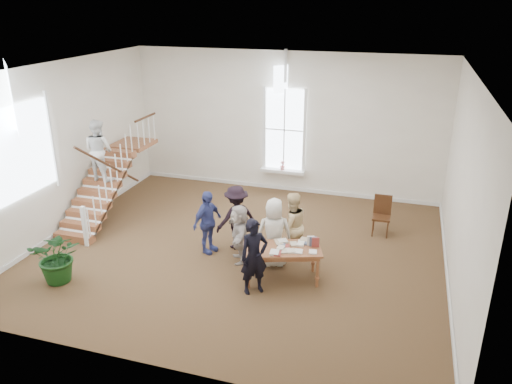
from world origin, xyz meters
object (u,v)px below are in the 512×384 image
(woman_cluster_b, at_px, (236,217))
(side_chair, at_px, (382,213))
(police_officer, at_px, (254,257))
(woman_cluster_a, at_px, (207,222))
(woman_cluster_c, at_px, (239,234))
(library_table, at_px, (283,251))
(elderly_woman, at_px, (274,233))
(floor_plant, at_px, (58,256))
(person_yellow, at_px, (291,226))

(woman_cluster_b, distance_m, side_chair, 3.97)
(police_officer, distance_m, side_chair, 4.48)
(police_officer, bearing_deg, woman_cluster_b, 79.72)
(police_officer, bearing_deg, woman_cluster_a, 99.86)
(woman_cluster_c, distance_m, side_chair, 4.08)
(library_table, distance_m, woman_cluster_c, 1.33)
(elderly_woman, height_order, woman_cluster_b, elderly_woman)
(floor_plant, distance_m, side_chair, 8.17)
(woman_cluster_b, bearing_deg, elderly_woman, 104.49)
(library_table, height_order, person_yellow, person_yellow)
(elderly_woman, xyz_separation_m, woman_cluster_c, (-0.85, -0.05, -0.12))
(elderly_woman, bearing_deg, police_officer, 66.63)
(elderly_woman, height_order, side_chair, elderly_woman)
(police_officer, relative_size, side_chair, 1.58)
(elderly_woman, xyz_separation_m, side_chair, (2.32, 2.51, -0.24))
(library_table, height_order, elderly_woman, elderly_woman)
(person_yellow, xyz_separation_m, woman_cluster_a, (-2.05, -0.35, -0.03))
(woman_cluster_a, xyz_separation_m, side_chair, (4.07, 2.37, -0.21))
(woman_cluster_b, bearing_deg, person_yellow, 128.17)
(side_chair, bearing_deg, woman_cluster_c, -141.34)
(person_yellow, distance_m, woman_cluster_c, 1.28)
(police_officer, distance_m, woman_cluster_c, 1.42)
(library_table, distance_m, person_yellow, 1.10)
(floor_plant, height_order, side_chair, floor_plant)
(side_chair, bearing_deg, woman_cluster_b, -151.42)
(woman_cluster_b, relative_size, woman_cluster_c, 1.14)
(library_table, distance_m, police_officer, 0.82)
(elderly_woman, distance_m, woman_cluster_c, 0.86)
(elderly_woman, relative_size, woman_cluster_c, 1.16)
(woman_cluster_a, bearing_deg, woman_cluster_c, -82.68)
(library_table, distance_m, elderly_woman, 0.71)
(woman_cluster_c, relative_size, side_chair, 1.35)
(person_yellow, relative_size, side_chair, 1.57)
(library_table, bearing_deg, woman_cluster_a, 141.86)
(side_chair, bearing_deg, person_yellow, -135.46)
(person_yellow, distance_m, woman_cluster_b, 1.45)
(person_yellow, height_order, side_chair, person_yellow)
(woman_cluster_b, bearing_deg, woman_cluster_a, -11.05)
(floor_plant, bearing_deg, woman_cluster_b, 39.77)
(person_yellow, bearing_deg, woman_cluster_a, -30.96)
(library_table, xyz_separation_m, woman_cluster_c, (-1.21, 0.54, 0.01))
(woman_cluster_a, relative_size, woman_cluster_c, 1.12)
(woman_cluster_a, relative_size, side_chair, 1.51)
(woman_cluster_a, bearing_deg, police_officer, -110.51)
(woman_cluster_a, distance_m, woman_cluster_b, 0.75)
(elderly_woman, height_order, woman_cluster_a, elderly_woman)
(person_yellow, xyz_separation_m, side_chair, (2.02, 2.01, -0.24))
(woman_cluster_b, height_order, floor_plant, woman_cluster_b)
(woman_cluster_c, bearing_deg, police_officer, 7.67)
(person_yellow, xyz_separation_m, floor_plant, (-4.71, -2.62, -0.22))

